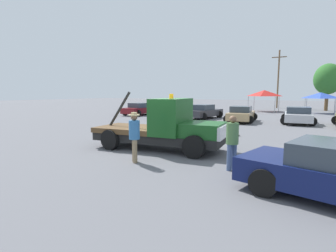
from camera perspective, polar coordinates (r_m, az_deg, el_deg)
ground_plane at (r=11.58m, az=-2.13°, el=-5.00°), size 160.00×160.00×0.00m
tow_truck at (r=11.27m, az=-0.53°, el=-0.47°), size 5.95×2.74×2.51m
person_near_truck at (r=8.53m, az=13.82°, el=-2.74°), size 0.39×0.39×1.75m
person_at_hood at (r=9.28m, az=-7.33°, el=-1.53°), size 0.40×0.40×1.78m
parked_car_maroon at (r=29.06m, az=-6.08°, el=3.67°), size 2.63×4.51×1.34m
parked_car_navy at (r=26.34m, az=0.62°, el=3.34°), size 2.77×4.94×1.34m
parked_car_charcoal at (r=25.24m, az=7.69°, el=3.10°), size 2.83×4.70×1.34m
parked_car_tan at (r=22.95m, az=15.63°, el=2.48°), size 2.73×4.52×1.34m
parked_car_silver at (r=23.41m, az=26.44°, el=2.08°), size 2.84×4.70×1.34m
canopy_tent_red at (r=36.73m, az=20.21°, el=6.73°), size 3.32×3.32×2.78m
canopy_tent_blue at (r=36.06m, az=30.30°, el=5.77°), size 3.10×3.10×2.49m
tree_left at (r=41.60m, az=31.49°, el=8.69°), size 3.54×3.54×6.33m
traffic_cone at (r=15.49m, az=14.47°, el=-1.15°), size 0.40×0.40×0.55m
utility_pole at (r=45.38m, az=22.87°, el=9.66°), size 2.20×0.24×9.04m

